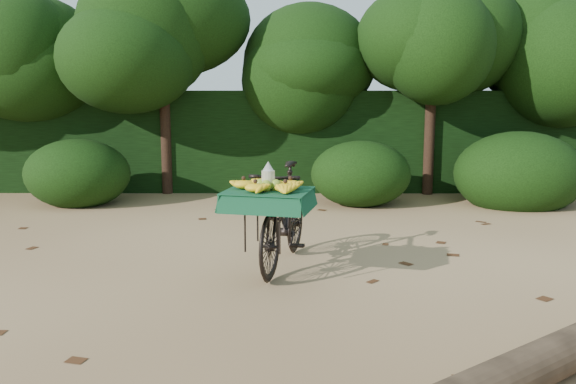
{
  "coord_description": "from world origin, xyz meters",
  "views": [
    {
      "loc": [
        0.39,
        -5.26,
        1.83
      ],
      "look_at": [
        0.36,
        0.8,
        0.81
      ],
      "focal_mm": 38.0,
      "sensor_mm": 36.0,
      "label": 1
    }
  ],
  "objects": [
    {
      "name": "hedge_backdrop",
      "position": [
        0.0,
        6.3,
        0.9
      ],
      "size": [
        26.0,
        1.8,
        1.8
      ],
      "primitive_type": "cube",
      "color": "black",
      "rests_on": "ground"
    },
    {
      "name": "fallen_log",
      "position": [
        2.2,
        -1.5,
        0.14
      ],
      "size": [
        3.29,
        2.55,
        0.28
      ],
      "primitive_type": "cylinder",
      "rotation": [
        1.57,
        0.0,
        -0.93
      ],
      "color": "brown",
      "rests_on": "ground"
    },
    {
      "name": "vendor_bicycle",
      "position": [
        0.31,
        0.89,
        0.55
      ],
      "size": [
        1.03,
        1.91,
        1.09
      ],
      "rotation": [
        0.0,
        0.0,
        -0.23
      ],
      "color": "black",
      "rests_on": "ground"
    },
    {
      "name": "tree_row",
      "position": [
        -0.65,
        5.5,
        2.0
      ],
      "size": [
        14.5,
        2.0,
        4.0
      ],
      "primitive_type": null,
      "color": "black",
      "rests_on": "ground"
    },
    {
      "name": "leaf_litter",
      "position": [
        0.0,
        0.65,
        0.01
      ],
      "size": [
        7.0,
        7.3,
        0.01
      ],
      "primitive_type": null,
      "color": "#432512",
      "rests_on": "ground"
    },
    {
      "name": "bush_clumps",
      "position": [
        0.5,
        4.3,
        0.45
      ],
      "size": [
        8.8,
        1.7,
        0.9
      ],
      "primitive_type": null,
      "color": "black",
      "rests_on": "ground"
    },
    {
      "name": "ground",
      "position": [
        0.0,
        0.0,
        0.0
      ],
      "size": [
        80.0,
        80.0,
        0.0
      ],
      "primitive_type": "plane",
      "color": "tan",
      "rests_on": "ground"
    }
  ]
}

